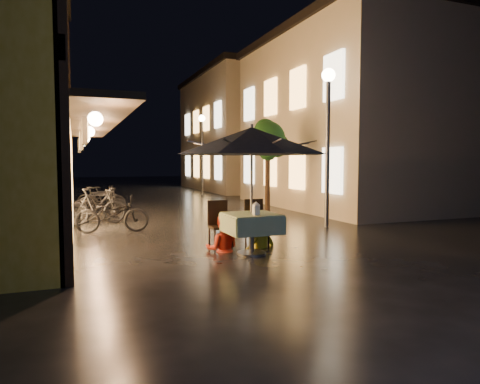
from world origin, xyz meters
name	(u,v)px	position (x,y,z in m)	size (l,w,h in m)	color
ground	(253,249)	(0.00, 0.00, 0.00)	(90.00, 90.00, 0.00)	black
east_building_near	(362,121)	(7.49, 6.50, 3.41)	(7.30, 9.30, 6.80)	#B39E8E
east_building_far	(251,133)	(7.49, 18.00, 3.66)	(7.30, 10.30, 7.30)	#B39E8E
street_tree	(268,141)	(2.41, 4.51, 2.42)	(1.43, 1.20, 3.15)	black
streetlamp_near	(328,118)	(3.00, 2.00, 2.92)	(0.36, 0.36, 4.23)	#59595E
streetlamp_far	(202,140)	(3.00, 14.00, 2.92)	(0.36, 0.36, 4.23)	#59595E
cafe_table	(251,224)	(-0.23, -0.43, 0.59)	(0.99, 0.99, 0.78)	#59595E
patio_umbrella	(252,141)	(-0.23, -0.43, 2.15)	(2.83, 2.83, 2.46)	#59595E
cafe_chair_left	(219,222)	(-0.63, 0.31, 0.54)	(0.42, 0.42, 0.97)	black
cafe_chair_right	(255,220)	(0.17, 0.31, 0.54)	(0.42, 0.42, 0.97)	black
table_lantern	(256,207)	(-0.23, -0.65, 0.92)	(0.16, 0.16, 0.25)	white
person_orange	(222,216)	(-0.63, 0.08, 0.70)	(0.68, 0.53, 1.40)	red
person_yellow	(259,212)	(0.17, 0.13, 0.73)	(0.94, 0.54, 1.46)	gold
bicycle_0	(112,214)	(-2.49, 3.12, 0.46)	(0.61, 1.76, 0.93)	black
bicycle_1	(96,207)	(-2.79, 4.69, 0.51)	(0.48, 1.71, 1.03)	black
bicycle_2	(94,207)	(-2.84, 4.98, 0.46)	(0.61, 1.75, 0.92)	black
bicycle_3	(99,203)	(-2.64, 5.85, 0.50)	(0.47, 1.67, 1.00)	black
bicycle_4	(101,200)	(-2.46, 7.94, 0.42)	(0.56, 1.61, 0.85)	black
bicycle_5	(104,199)	(-2.37, 7.87, 0.45)	(0.42, 1.49, 0.90)	black
bicycle_6	(99,197)	(-2.47, 9.10, 0.43)	(0.57, 1.64, 0.86)	black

